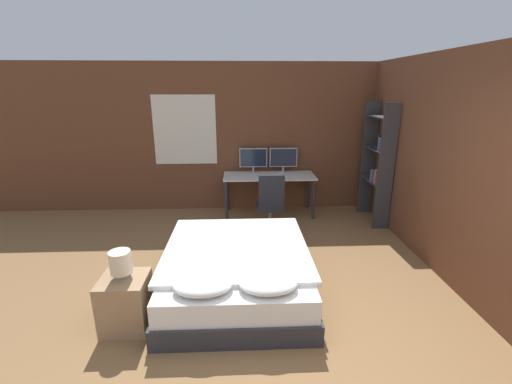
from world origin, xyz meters
TOP-DOWN VIEW (x-y plane):
  - ground_plane at (0.00, 0.00)m, footprint 20.00×20.00m
  - wall_back at (-0.02, 4.14)m, footprint 12.00×0.08m
  - wall_side_right at (2.03, 1.50)m, footprint 0.06×12.00m
  - bed at (-0.52, 1.27)m, footprint 1.62×1.95m
  - nightstand at (-1.59, 0.69)m, footprint 0.44×0.43m
  - bedside_lamp at (-1.59, 0.69)m, footprint 0.20×0.20m
  - desk at (0.05, 3.74)m, footprint 1.64×0.65m
  - monitor_left at (-0.22, 3.97)m, footprint 0.51×0.16m
  - monitor_right at (0.33, 3.97)m, footprint 0.51×0.16m
  - keyboard at (0.05, 3.52)m, footprint 0.37×0.13m
  - computer_mouse at (0.33, 3.52)m, footprint 0.07×0.05m
  - office_chair at (0.01, 2.95)m, footprint 0.52×0.52m
  - bookshelf at (1.85, 3.29)m, footprint 0.26×0.80m

SIDE VIEW (x-z plane):
  - ground_plane at x=0.00m, z-range 0.00..0.00m
  - bed at x=-0.52m, z-range -0.04..0.56m
  - nightstand at x=-1.59m, z-range 0.00..0.54m
  - office_chair at x=0.01m, z-range -0.11..0.87m
  - desk at x=0.05m, z-range 0.29..1.04m
  - bedside_lamp at x=-1.59m, z-range 0.56..0.85m
  - keyboard at x=0.05m, z-range 0.75..0.76m
  - computer_mouse at x=0.33m, z-range 0.75..0.78m
  - monitor_left at x=-0.22m, z-range 0.78..1.23m
  - monitor_right at x=0.33m, z-range 0.78..1.23m
  - bookshelf at x=1.85m, z-range 0.06..2.11m
  - wall_side_right at x=2.03m, z-range 0.00..2.70m
  - wall_back at x=-0.02m, z-range 0.00..2.70m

